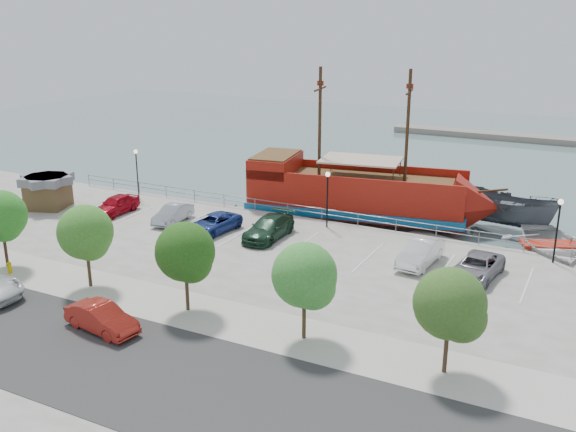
% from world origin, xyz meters
% --- Properties ---
extents(ground, '(160.00, 160.00, 0.00)m').
position_xyz_m(ground, '(0.00, 0.00, -1.00)').
color(ground, slate).
extents(street, '(100.00, 8.00, 0.04)m').
position_xyz_m(street, '(0.00, -16.00, 0.01)').
color(street, '#353535').
rests_on(street, land_slab).
extents(sidewalk, '(100.00, 4.00, 0.05)m').
position_xyz_m(sidewalk, '(0.00, -10.00, 0.01)').
color(sidewalk, '#BAB3A5').
rests_on(sidewalk, land_slab).
extents(seawall_railing, '(50.00, 0.06, 1.00)m').
position_xyz_m(seawall_railing, '(0.00, 7.80, 0.53)').
color(seawall_railing, slate).
rests_on(seawall_railing, land_slab).
extents(far_shore, '(40.00, 3.00, 0.80)m').
position_xyz_m(far_shore, '(10.00, 55.00, -0.60)').
color(far_shore, gray).
rests_on(far_shore, ground).
extents(pirate_ship, '(20.84, 8.58, 12.98)m').
position_xyz_m(pirate_ship, '(1.71, 12.33, 1.17)').
color(pirate_ship, maroon).
rests_on(pirate_ship, ground).
extents(patrol_boat, '(8.23, 5.31, 2.98)m').
position_xyz_m(patrol_boat, '(12.08, 14.77, 0.49)').
color(patrol_boat, '#444B52').
rests_on(patrol_boat, ground).
extents(speedboat, '(8.13, 9.34, 1.62)m').
position_xyz_m(speedboat, '(15.57, 9.78, -0.19)').
color(speedboat, silver).
rests_on(speedboat, ground).
extents(dock_west, '(6.46, 2.44, 0.36)m').
position_xyz_m(dock_west, '(-13.41, 9.20, -0.82)').
color(dock_west, slate).
rests_on(dock_west, ground).
extents(dock_mid, '(6.57, 3.59, 0.36)m').
position_xyz_m(dock_mid, '(8.42, 9.20, -0.82)').
color(dock_mid, slate).
rests_on(dock_mid, ground).
extents(dock_east, '(6.39, 2.18, 0.36)m').
position_xyz_m(dock_east, '(16.08, 9.20, -0.82)').
color(dock_east, slate).
rests_on(dock_east, ground).
extents(shed, '(4.17, 4.17, 2.73)m').
position_xyz_m(shed, '(-22.68, 0.73, 1.45)').
color(shed, brown).
rests_on(shed, land_slab).
extents(street_sedan, '(4.47, 2.13, 1.41)m').
position_xyz_m(street_sedan, '(-3.48, -13.93, 0.71)').
color(street_sedan, '#A62218').
rests_on(street_sedan, street).
extents(fire_hydrant, '(0.28, 0.28, 0.80)m').
position_xyz_m(fire_hydrant, '(-13.84, -10.80, 0.44)').
color(fire_hydrant, '#E4B802').
rests_on(fire_hydrant, sidewalk).
extents(lamp_post_left, '(0.36, 0.36, 4.28)m').
position_xyz_m(lamp_post_left, '(-18.00, 6.50, 2.94)').
color(lamp_post_left, black).
rests_on(lamp_post_left, land_slab).
extents(lamp_post_mid, '(0.36, 0.36, 4.28)m').
position_xyz_m(lamp_post_mid, '(0.00, 6.50, 2.94)').
color(lamp_post_mid, black).
rests_on(lamp_post_mid, land_slab).
extents(lamp_post_right, '(0.36, 0.36, 4.28)m').
position_xyz_m(lamp_post_right, '(16.00, 6.50, 2.94)').
color(lamp_post_right, black).
rests_on(lamp_post_right, land_slab).
extents(tree_b, '(3.30, 3.20, 5.00)m').
position_xyz_m(tree_b, '(-14.85, -10.07, 3.30)').
color(tree_b, '#473321').
rests_on(tree_b, sidewalk).
extents(tree_c, '(3.30, 3.20, 5.00)m').
position_xyz_m(tree_c, '(-7.85, -10.07, 3.30)').
color(tree_c, '#473321').
rests_on(tree_c, sidewalk).
extents(tree_d, '(3.30, 3.20, 5.00)m').
position_xyz_m(tree_d, '(-0.85, -10.07, 3.30)').
color(tree_d, '#473321').
rests_on(tree_d, sidewalk).
extents(tree_e, '(3.30, 3.20, 5.00)m').
position_xyz_m(tree_e, '(6.15, -10.07, 3.30)').
color(tree_e, '#473321').
rests_on(tree_e, sidewalk).
extents(tree_f, '(3.30, 3.20, 5.00)m').
position_xyz_m(tree_f, '(13.15, -10.07, 3.30)').
color(tree_f, '#473321').
rests_on(tree_f, sidewalk).
extents(parked_car_a, '(1.92, 4.50, 1.52)m').
position_xyz_m(parked_car_a, '(-16.52, 1.95, 0.76)').
color(parked_car_a, '#9C0613').
rests_on(parked_car_a, land_slab).
extents(parked_car_b, '(1.81, 4.26, 1.37)m').
position_xyz_m(parked_car_b, '(-11.06, 2.17, 0.68)').
color(parked_car_b, '#969DA6').
rests_on(parked_car_b, land_slab).
extents(parked_car_c, '(2.78, 5.07, 1.35)m').
position_xyz_m(parked_car_c, '(-6.99, 1.59, 0.67)').
color(parked_car_c, navy).
rests_on(parked_car_c, land_slab).
extents(parked_car_d, '(2.25, 5.35, 1.54)m').
position_xyz_m(parked_car_d, '(-2.73, 2.36, 0.77)').
color(parked_car_d, '#183724').
rests_on(parked_car_d, land_slab).
extents(parked_car_f, '(2.10, 4.94, 1.59)m').
position_xyz_m(parked_car_f, '(8.37, 2.31, 0.79)').
color(parked_car_f, white).
rests_on(parked_car_f, land_slab).
extents(parked_car_g, '(2.90, 5.23, 1.38)m').
position_xyz_m(parked_car_g, '(12.06, 1.73, 0.69)').
color(parked_car_g, gray).
rests_on(parked_car_g, land_slab).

